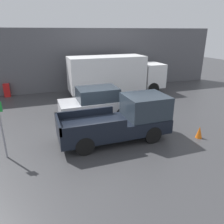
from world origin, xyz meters
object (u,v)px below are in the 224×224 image
car (96,103)px  traffic_cone (199,132)px  pickup_truck (124,120)px  parking_sign (1,126)px  newspaper_box (7,90)px  delivery_truck (115,74)px

car → traffic_cone: (3.96, -4.36, -0.60)m
pickup_truck → parking_sign: size_ratio=2.07×
newspaper_box → traffic_cone: bearing=-49.0°
car → parking_sign: (-4.72, -3.19, 0.50)m
car → parking_sign: 5.72m
car → delivery_truck: (2.73, 4.33, 0.79)m
delivery_truck → parking_sign: delivery_truck is taller
car → delivery_truck: delivery_truck is taller
parking_sign → car: bearing=34.1°
parking_sign → traffic_cone: size_ratio=4.20×
parking_sign → newspaper_box: parking_sign is taller
delivery_truck → newspaper_box: delivery_truck is taller
traffic_cone → car: bearing=132.3°
delivery_truck → traffic_cone: delivery_truck is taller
pickup_truck → car: pickup_truck is taller
pickup_truck → parking_sign: 5.22m
pickup_truck → newspaper_box: 11.43m
car → traffic_cone: 5.92m
pickup_truck → delivery_truck: delivery_truck is taller
pickup_truck → delivery_truck: bearing=73.3°
newspaper_box → traffic_cone: newspaper_box is taller
pickup_truck → traffic_cone: size_ratio=8.67×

